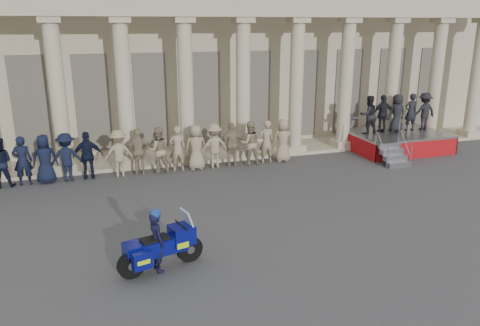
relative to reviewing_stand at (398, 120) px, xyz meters
The scene contains 6 objects.
ground 13.57m from the reviewing_stand, 148.71° to the right, with size 90.00×90.00×0.00m, color #39393C.
building 14.21m from the reviewing_stand, 146.13° to the left, with size 40.00×12.50×9.00m.
officer_rank 15.52m from the reviewing_stand, behind, with size 19.62×0.73×1.94m.
reviewing_stand is the anchor object (origin of this frame).
motorcycle 15.25m from the reviewing_stand, 147.12° to the right, with size 2.25×1.17×1.47m.
rider 15.36m from the reviewing_stand, 147.25° to the right, with size 0.52×0.66×1.68m.
Camera 1 is at (-2.61, -12.03, 6.01)m, focal length 35.00 mm.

